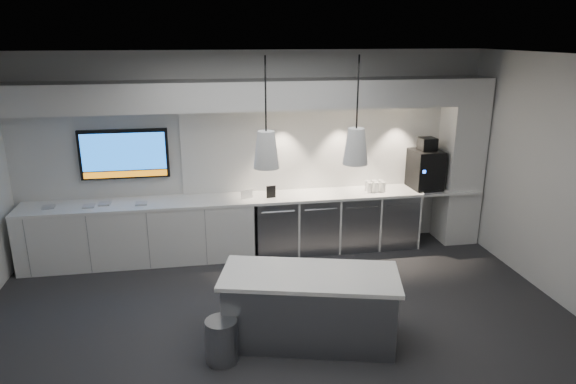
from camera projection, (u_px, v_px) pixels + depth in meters
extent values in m
plane|color=#29292B|center=(282.00, 329.00, 5.84)|extent=(7.00, 7.00, 0.00)
plane|color=black|center=(280.00, 57.00, 4.95)|extent=(7.00, 7.00, 0.00)
plane|color=silver|center=(255.00, 152.00, 7.75)|extent=(7.00, 0.00, 7.00)
plane|color=silver|center=(347.00, 336.00, 3.04)|extent=(7.00, 0.00, 7.00)
cube|color=white|center=(258.00, 198.00, 7.63)|extent=(6.80, 0.65, 0.04)
cube|color=white|center=(140.00, 233.00, 7.48)|extent=(3.30, 0.63, 0.86)
cube|color=gray|center=(275.00, 226.00, 7.80)|extent=(0.60, 0.61, 0.85)
cube|color=gray|center=(316.00, 223.00, 7.90)|extent=(0.60, 0.61, 0.85)
cube|color=gray|center=(355.00, 221.00, 8.00)|extent=(0.60, 0.61, 0.85)
cube|color=gray|center=(393.00, 218.00, 8.11)|extent=(0.60, 0.61, 0.85)
cube|color=white|center=(333.00, 147.00, 7.91)|extent=(4.60, 0.03, 1.30)
cube|color=white|center=(256.00, 94.00, 7.20)|extent=(6.90, 0.60, 0.40)
cube|color=white|center=(460.00, 161.00, 8.04)|extent=(0.55, 0.55, 2.60)
cube|color=black|center=(124.00, 154.00, 7.38)|extent=(1.25, 0.06, 0.72)
cube|color=blue|center=(124.00, 152.00, 7.33)|extent=(1.17, 0.00, 0.54)
cube|color=orange|center=(126.00, 174.00, 7.43)|extent=(1.17, 0.00, 0.09)
cube|color=gray|center=(309.00, 309.00, 5.53)|extent=(1.91, 1.14, 0.75)
cube|color=white|center=(310.00, 276.00, 5.41)|extent=(2.02, 1.25, 0.04)
cylinder|color=gray|center=(222.00, 341.00, 5.21)|extent=(0.35, 0.35, 0.46)
cube|color=black|center=(425.00, 169.00, 7.98)|extent=(0.46, 0.51, 0.60)
cube|color=black|center=(427.00, 144.00, 7.86)|extent=(0.25, 0.25, 0.20)
cube|color=gray|center=(431.00, 192.00, 7.82)|extent=(0.34, 0.22, 0.03)
cube|color=black|center=(271.00, 192.00, 7.55)|extent=(0.14, 0.05, 0.18)
cube|color=white|center=(247.00, 194.00, 7.51)|extent=(0.18, 0.08, 0.14)
cube|color=#AEAEAE|center=(48.00, 207.00, 7.13)|extent=(0.18, 0.18, 0.02)
cube|color=#AEAEAE|center=(89.00, 206.00, 7.17)|extent=(0.16, 0.16, 0.02)
cube|color=#AEAEAE|center=(105.00, 204.00, 7.26)|extent=(0.17, 0.17, 0.02)
cube|color=#AEAEAE|center=(141.00, 203.00, 7.27)|extent=(0.17, 0.17, 0.02)
cone|color=white|center=(266.00, 150.00, 4.93)|extent=(0.25, 0.25, 0.36)
cylinder|color=black|center=(266.00, 94.00, 4.77)|extent=(0.02, 0.02, 0.70)
cone|color=white|center=(356.00, 146.00, 5.08)|extent=(0.25, 0.25, 0.36)
cylinder|color=black|center=(358.00, 92.00, 4.92)|extent=(0.02, 0.02, 0.70)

